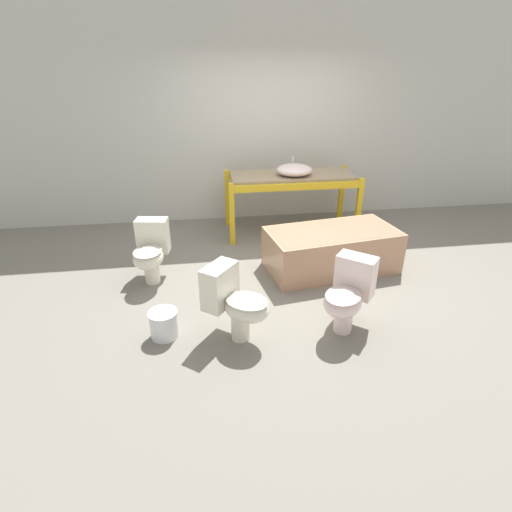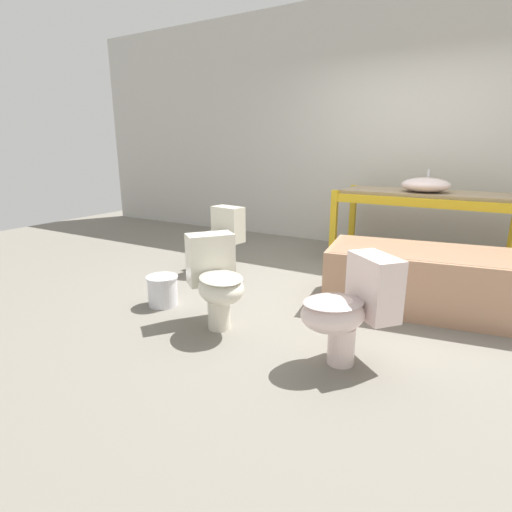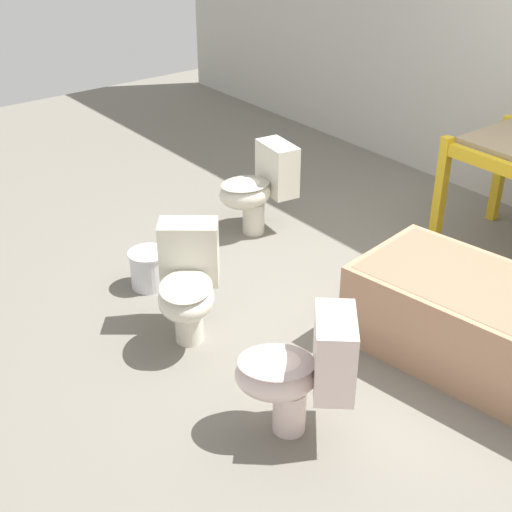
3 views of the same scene
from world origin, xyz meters
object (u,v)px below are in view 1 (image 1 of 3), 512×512
bathtub_main (332,247)px  toilet_far (348,293)px  toilet_near (151,250)px  bucket_white (164,324)px  toilet_extra (235,301)px  sink_basin (294,170)px

bathtub_main → toilet_far: 1.23m
toilet_near → bucket_white: size_ratio=2.57×
toilet_extra → bucket_white: size_ratio=2.57×
bucket_white → toilet_near: bearing=99.7°
toilet_far → toilet_extra: size_ratio=1.00×
bathtub_main → bucket_white: 2.22m
toilet_near → toilet_extra: 1.47m
sink_basin → toilet_far: bearing=-90.9°
bathtub_main → sink_basin: bearing=91.0°
toilet_far → toilet_near: bearing=-171.8°
sink_basin → bucket_white: sink_basin is taller
sink_basin → bathtub_main: bearing=-80.4°
sink_basin → toilet_extra: size_ratio=0.73×
sink_basin → toilet_extra: (-1.08, -2.39, -0.56)m
toilet_near → bucket_white: (0.19, -1.10, -0.25)m
toilet_far → bucket_white: bearing=-142.8°
bucket_white → toilet_extra: bearing=-8.7°
toilet_near → bucket_white: toilet_near is taller
bathtub_main → toilet_extra: bearing=-145.9°
toilet_near → sink_basin: bearing=40.5°
bathtub_main → toilet_near: bearing=170.9°
sink_basin → bucket_white: (-1.73, -2.29, -0.80)m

